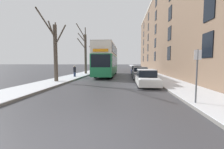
{
  "coord_description": "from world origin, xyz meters",
  "views": [
    {
      "loc": [
        1.33,
        -3.67,
        2.01
      ],
      "look_at": [
        -0.12,
        12.96,
        0.67
      ],
      "focal_mm": 24.0,
      "sensor_mm": 36.0,
      "label": 1
    }
  ],
  "objects": [
    {
      "name": "double_decker_bus",
      "position": [
        -1.42,
        18.81,
        2.58
      ],
      "size": [
        2.52,
        11.72,
        4.57
      ],
      "color": "#1E7A47",
      "rests_on": "ground"
    },
    {
      "name": "bare_tree_left_3",
      "position": [
        -5.52,
        40.94,
        3.37
      ],
      "size": [
        2.23,
        2.62,
        7.37
      ],
      "color": "#4C4238",
      "rests_on": "ground"
    },
    {
      "name": "parked_car_1",
      "position": [
        3.2,
        15.22,
        0.68
      ],
      "size": [
        1.85,
        4.57,
        1.46
      ],
      "color": "slate",
      "rests_on": "ground"
    },
    {
      "name": "bare_tree_left_1",
      "position": [
        -5.36,
        21.08,
        3.9
      ],
      "size": [
        1.86,
        4.84,
        7.89
      ],
      "color": "#4C4238",
      "rests_on": "ground"
    },
    {
      "name": "pedestrian_left_sidewalk",
      "position": [
        -5.31,
        15.56,
        0.89
      ],
      "size": [
        0.35,
        0.35,
        1.62
      ],
      "rotation": [
        0.0,
        0.0,
        1.05
      ],
      "color": "navy",
      "rests_on": "ground"
    },
    {
      "name": "sidewalk_left",
      "position": [
        -5.74,
        53.0,
        0.08
      ],
      "size": [
        2.92,
        130.0,
        0.16
      ],
      "color": "slate",
      "rests_on": "ground"
    },
    {
      "name": "street_sign_post",
      "position": [
        4.58,
        3.4,
        1.49
      ],
      "size": [
        0.32,
        0.07,
        2.6
      ],
      "color": "#4C4F54",
      "rests_on": "ground"
    },
    {
      "name": "sidewalk_right",
      "position": [
        5.74,
        53.0,
        0.08
      ],
      "size": [
        2.92,
        130.0,
        0.16
      ],
      "color": "slate",
      "rests_on": "ground"
    },
    {
      "name": "parked_car_2",
      "position": [
        3.2,
        21.63,
        0.67
      ],
      "size": [
        1.69,
        4.2,
        1.47
      ],
      "color": "navy",
      "rests_on": "ground"
    },
    {
      "name": "bare_tree_left_0",
      "position": [
        -5.5,
        10.54,
        3.23
      ],
      "size": [
        1.95,
        4.1,
        6.42
      ],
      "color": "#4C4238",
      "rests_on": "ground"
    },
    {
      "name": "terrace_facade_right",
      "position": [
        11.69,
        26.49,
        8.11
      ],
      "size": [
        9.1,
        53.52,
        16.22
      ],
      "color": "#7A604C",
      "rests_on": "ground"
    },
    {
      "name": "ground_plane",
      "position": [
        0.0,
        0.0,
        0.0
      ],
      "size": [
        320.0,
        320.0,
        0.0
      ],
      "primitive_type": "plane",
      "color": "#424247"
    },
    {
      "name": "parked_car_0",
      "position": [
        3.2,
        9.59,
        0.65
      ],
      "size": [
        1.71,
        4.58,
        1.41
      ],
      "color": "silver",
      "rests_on": "ground"
    },
    {
      "name": "bare_tree_left_2",
      "position": [
        -5.45,
        31.73,
        3.46
      ],
      "size": [
        2.59,
        3.19,
        6.54
      ],
      "color": "#4C4238",
      "rests_on": "ground"
    }
  ]
}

